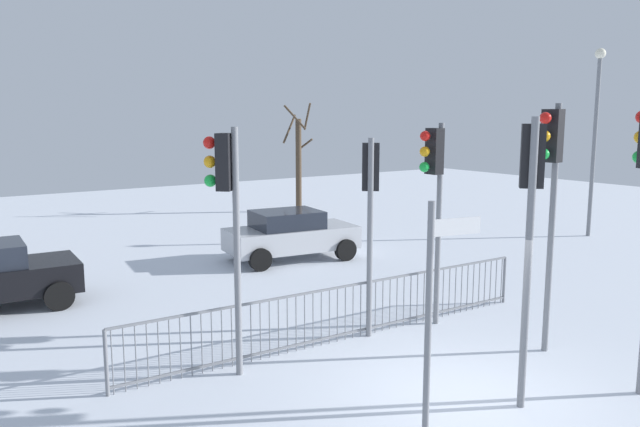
{
  "coord_description": "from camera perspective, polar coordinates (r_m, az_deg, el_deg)",
  "views": [
    {
      "loc": [
        -6.79,
        -6.09,
        4.22
      ],
      "look_at": [
        -0.26,
        3.45,
        2.4
      ],
      "focal_mm": 34.92,
      "sensor_mm": 36.0,
      "label": 1
    }
  ],
  "objects": [
    {
      "name": "car_silver_far",
      "position": [
        18.35,
        -2.73,
        -1.9
      ],
      "size": [
        3.97,
        2.3,
        1.47
      ],
      "rotation": [
        0.0,
        0.0,
        -0.12
      ],
      "color": "#B2B5BA",
      "rests_on": "ground"
    },
    {
      "name": "ground_plane",
      "position": [
        10.05,
        12.98,
        -16.12
      ],
      "size": [
        60.0,
        60.0,
        0.0
      ],
      "primitive_type": "plane",
      "color": "silver"
    },
    {
      "name": "traffic_light_foreground_right",
      "position": [
        9.95,
        -8.54,
        1.64
      ],
      "size": [
        0.47,
        0.47,
        4.05
      ],
      "rotation": [
        0.0,
        0.0,
        0.79
      ],
      "color": "slate",
      "rests_on": "ground"
    },
    {
      "name": "traffic_light_rear_right",
      "position": [
        11.82,
        4.63,
        2.01
      ],
      "size": [
        0.45,
        0.48,
        3.82
      ],
      "rotation": [
        0.0,
        0.0,
        5.62
      ],
      "color": "slate",
      "rests_on": "ground"
    },
    {
      "name": "traffic_light_mid_right",
      "position": [
        11.44,
        20.37,
        3.52
      ],
      "size": [
        0.57,
        0.34,
        4.43
      ],
      "rotation": [
        0.0,
        0.0,
        1.68
      ],
      "color": "slate",
      "rests_on": "ground"
    },
    {
      "name": "pedestrian_guard_railing",
      "position": [
        11.92,
        2.33,
        -8.97
      ],
      "size": [
        8.91,
        0.29,
        1.07
      ],
      "rotation": [
        0.0,
        0.0,
        -0.03
      ],
      "color": "slate",
      "rests_on": "ground"
    },
    {
      "name": "traffic_light_foreground_left",
      "position": [
        9.29,
        18.73,
        1.47
      ],
      "size": [
        0.47,
        0.46,
        4.21
      ],
      "rotation": [
        0.0,
        0.0,
        5.44
      ],
      "color": "slate",
      "rests_on": "ground"
    },
    {
      "name": "bare_tree_left",
      "position": [
        27.59,
        -1.98,
        4.92
      ],
      "size": [
        1.34,
        1.41,
        4.77
      ],
      "color": "#473828",
      "rests_on": "ground"
    },
    {
      "name": "street_lamp",
      "position": [
        23.69,
        23.95,
        7.64
      ],
      "size": [
        0.36,
        0.36,
        6.49
      ],
      "color": "slate",
      "rests_on": "ground"
    },
    {
      "name": "direction_sign_post",
      "position": [
        8.24,
        10.29,
        -8.5
      ],
      "size": [
        0.78,
        0.21,
        3.16
      ],
      "rotation": [
        0.0,
        0.0,
        -0.21
      ],
      "color": "slate",
      "rests_on": "ground"
    },
    {
      "name": "traffic_light_mid_left",
      "position": [
        12.46,
        10.43,
        3.16
      ],
      "size": [
        0.57,
        0.33,
        4.08
      ],
      "rotation": [
        0.0,
        0.0,
        1.52
      ],
      "color": "slate",
      "rests_on": "ground"
    }
  ]
}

